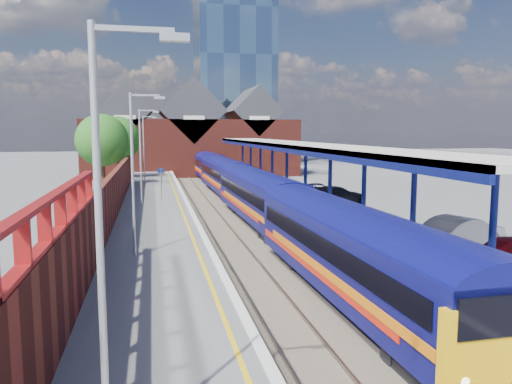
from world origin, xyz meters
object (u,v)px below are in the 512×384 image
Objects in this scene: lamp_post_a at (108,223)px; platform_sign at (161,178)px; train at (239,182)px; lamp_post_b at (136,164)px; parked_car_blue at (320,191)px; parked_car_dark at (336,195)px; parked_car_silver at (461,233)px; lamp_post_c at (142,150)px; lamp_post_d at (145,145)px.

platform_sign is (1.36, 32.00, -2.30)m from lamp_post_a.
train is at bearing 76.89° from lamp_post_a.
train is 9.42× the size of lamp_post_b.
parked_car_blue is at bearing 65.31° from lamp_post_a.
lamp_post_b is 1.48× the size of parked_car_dark.
lamp_post_c is at bearing 17.69° from parked_car_silver.
lamp_post_a is 19.22m from parked_car_silver.
parked_car_dark is (13.93, -19.40, -3.31)m from lamp_post_d.
lamp_post_d is (0.00, 16.00, 0.00)m from lamp_post_c.
train is 15.73× the size of parked_car_blue.
lamp_post_d is (0.00, 32.00, 0.00)m from lamp_post_b.
train is 9.16m from lamp_post_c.
lamp_post_c is 23.19m from parked_car_silver.
parked_car_blue is (-0.47, 18.33, -0.19)m from parked_car_silver.
parked_car_blue is (14.04, 0.53, -3.41)m from lamp_post_c.
parked_car_silver is (14.51, -1.80, -3.22)m from lamp_post_b.
lamp_post_a is 1.67× the size of parked_car_blue.
lamp_post_c is 14.72m from parked_car_dark.
lamp_post_c reaches higher than parked_car_dark.
lamp_post_d is at bearing 95.56° from platform_sign.
lamp_post_c is 1.67× the size of parked_car_blue.
train is 9.42× the size of lamp_post_a.
lamp_post_b is 2.80× the size of platform_sign.
parked_car_blue is (14.04, -15.47, -3.41)m from lamp_post_d.
parked_car_blue is at bearing -47.77° from lamp_post_d.
train is 22.54m from parked_car_silver.
lamp_post_c is 2.80× the size of platform_sign.
parked_car_silver is at bearing -56.43° from platform_sign.
parked_car_silver is 1.12× the size of parked_car_blue.
parked_car_silver is at bearing -66.77° from lamp_post_d.
lamp_post_d is at bearing 90.00° from lamp_post_b.
parked_car_dark is (13.93, -3.40, -3.31)m from lamp_post_c.
lamp_post_c is (-7.86, -3.73, 2.87)m from train.
lamp_post_b is at bearing -90.00° from lamp_post_c.
lamp_post_c is at bearing -124.26° from platform_sign.
lamp_post_b is (0.00, 14.00, 0.00)m from lamp_post_a.
parked_car_dark is (13.93, 12.60, -3.31)m from lamp_post_b.
lamp_post_a is at bearing -90.00° from lamp_post_d.
parked_car_silver is (14.51, -17.80, -3.22)m from lamp_post_c.
lamp_post_a is 1.00× the size of lamp_post_b.
parked_car_blue is at bearing 49.66° from lamp_post_b.
lamp_post_b is 14.97m from parked_car_silver.
train is at bearing 76.84° from parked_car_blue.
platform_sign reaches higher than parked_car_silver.
lamp_post_b is 1.00× the size of lamp_post_c.
lamp_post_b and lamp_post_c have the same top height.
lamp_post_b reaches higher than platform_sign.
platform_sign reaches higher than train.
lamp_post_d is 14.25m from platform_sign.
parked_car_silver reaches higher than parked_car_dark.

